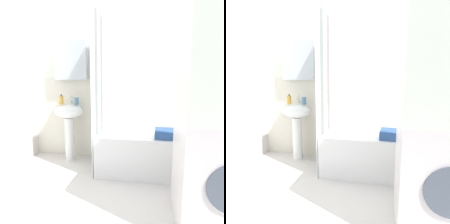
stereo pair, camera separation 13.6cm
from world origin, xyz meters
TOP-DOWN VIEW (x-y plane):
  - ground_plane at (0.00, 0.00)m, footprint 4.80×5.60m
  - wall_back_tiled at (-0.06, 1.26)m, footprint 3.60×0.18m
  - sink at (-0.91, 1.03)m, footprint 0.44×0.34m
  - faucet at (-0.91, 1.11)m, footprint 0.03×0.12m
  - soap_dispenser at (-1.02, 1.02)m, footprint 0.06×0.06m
  - toothbrush_cup at (-0.80, 1.03)m, footprint 0.07×0.07m
  - bathtub at (0.34, 0.86)m, footprint 1.50×0.72m
  - shower_curtain at (-0.43, 0.86)m, footprint 0.01×0.72m
  - conditioner_bottle at (0.99, 1.15)m, footprint 0.05×0.05m
  - lotion_bottle at (0.89, 1.15)m, footprint 0.05×0.05m
  - shampoo_bottle at (0.77, 1.13)m, footprint 0.06×0.06m
  - towel_folded at (0.45, 0.67)m, footprint 0.34×0.28m
  - washer_dryer_stack at (0.76, -0.06)m, footprint 0.62×0.62m

SIDE VIEW (x-z plane):
  - ground_plane at x=0.00m, z-range -0.04..0.00m
  - bathtub at x=0.34m, z-range 0.00..0.50m
  - towel_folded at x=0.45m, z-range 0.50..0.60m
  - lotion_bottle at x=0.89m, z-range 0.50..0.68m
  - conditioner_bottle at x=0.99m, z-range 0.50..0.69m
  - sink at x=-0.91m, z-range 0.19..1.02m
  - shampoo_bottle at x=0.77m, z-range 0.50..0.73m
  - washer_dryer_stack at x=0.76m, z-range 0.00..1.71m
  - toothbrush_cup at x=-0.80m, z-range 0.83..0.93m
  - faucet at x=-0.91m, z-range 0.83..0.95m
  - soap_dispenser at x=-1.02m, z-range 0.82..0.96m
  - shower_curtain at x=-0.43m, z-range 0.00..2.00m
  - wall_back_tiled at x=-0.06m, z-range -0.06..2.34m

